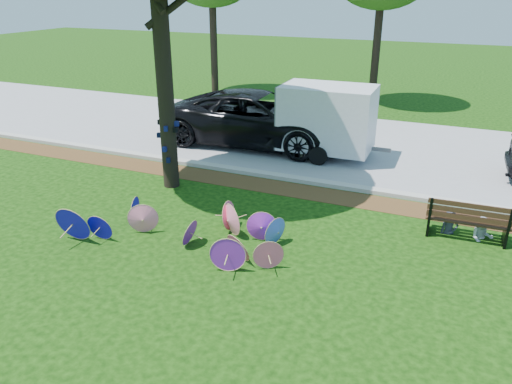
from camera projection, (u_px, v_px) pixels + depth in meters
ground at (196, 263)px, 10.32m from camera, size 90.00×90.00×0.00m
mulch_strip at (275, 187)px, 14.13m from camera, size 90.00×1.00×0.01m
curb at (283, 177)px, 14.70m from camera, size 90.00×0.30×0.12m
street at (323, 141)px, 18.23m from camera, size 90.00×8.00×0.01m
parasol_pile at (185, 228)px, 10.97m from camera, size 5.15×2.45×0.90m
black_van at (259, 118)px, 17.60m from camera, size 6.77×3.36×1.85m
cargo_trailer at (327, 118)px, 16.14m from camera, size 2.95×1.91×2.64m
park_bench at (468, 218)px, 11.19m from camera, size 1.83×0.75×0.94m
person_left at (452, 211)px, 11.33m from camera, size 0.47×0.39×1.12m
person_right at (485, 218)px, 11.09m from camera, size 0.55×0.46×1.02m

